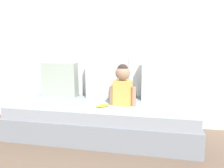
{
  "coord_description": "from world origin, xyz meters",
  "views": [
    {
      "loc": [
        0.65,
        -2.47,
        1.06
      ],
      "look_at": [
        0.13,
        0.0,
        0.65
      ],
      "focal_mm": 34.89,
      "sensor_mm": 36.0,
      "label": 1
    }
  ],
  "objects_px": {
    "throw_pillow_left": "(60,80)",
    "toddler": "(123,84)",
    "throw_pillow_right": "(161,79)",
    "banana": "(103,105)",
    "couch": "(102,120)",
    "throw_pillow_center": "(108,77)"
  },
  "relations": [
    {
      "from": "toddler",
      "to": "throw_pillow_center",
      "type": "bearing_deg",
      "value": 127.96
    },
    {
      "from": "couch",
      "to": "throw_pillow_center",
      "type": "bearing_deg",
      "value": 90.0
    },
    {
      "from": "couch",
      "to": "throw_pillow_left",
      "type": "distance_m",
      "value": 0.88
    },
    {
      "from": "throw_pillow_right",
      "to": "toddler",
      "type": "height_order",
      "value": "throw_pillow_right"
    },
    {
      "from": "throw_pillow_center",
      "to": "throw_pillow_right",
      "type": "distance_m",
      "value": 0.69
    },
    {
      "from": "couch",
      "to": "throw_pillow_center",
      "type": "relative_size",
      "value": 3.82
    },
    {
      "from": "throw_pillow_center",
      "to": "banana",
      "type": "height_order",
      "value": "throw_pillow_center"
    },
    {
      "from": "throw_pillow_center",
      "to": "throw_pillow_right",
      "type": "bearing_deg",
      "value": 0.0
    },
    {
      "from": "throw_pillow_left",
      "to": "throw_pillow_center",
      "type": "relative_size",
      "value": 0.85
    },
    {
      "from": "couch",
      "to": "banana",
      "type": "relative_size",
      "value": 13.06
    },
    {
      "from": "couch",
      "to": "throw_pillow_center",
      "type": "distance_m",
      "value": 0.59
    },
    {
      "from": "couch",
      "to": "throw_pillow_right",
      "type": "height_order",
      "value": "throw_pillow_right"
    },
    {
      "from": "throw_pillow_right",
      "to": "toddler",
      "type": "bearing_deg",
      "value": -143.14
    },
    {
      "from": "couch",
      "to": "toddler",
      "type": "distance_m",
      "value": 0.52
    },
    {
      "from": "couch",
      "to": "throw_pillow_left",
      "type": "relative_size",
      "value": 4.52
    },
    {
      "from": "couch",
      "to": "banana",
      "type": "distance_m",
      "value": 0.26
    },
    {
      "from": "throw_pillow_center",
      "to": "throw_pillow_right",
      "type": "relative_size",
      "value": 1.04
    },
    {
      "from": "throw_pillow_center",
      "to": "banana",
      "type": "bearing_deg",
      "value": -84.12
    },
    {
      "from": "throw_pillow_left",
      "to": "toddler",
      "type": "height_order",
      "value": "toddler"
    },
    {
      "from": "couch",
      "to": "throw_pillow_right",
      "type": "bearing_deg",
      "value": 25.0
    },
    {
      "from": "throw_pillow_right",
      "to": "banana",
      "type": "height_order",
      "value": "throw_pillow_right"
    },
    {
      "from": "throw_pillow_left",
      "to": "throw_pillow_center",
      "type": "bearing_deg",
      "value": 0.0
    }
  ]
}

